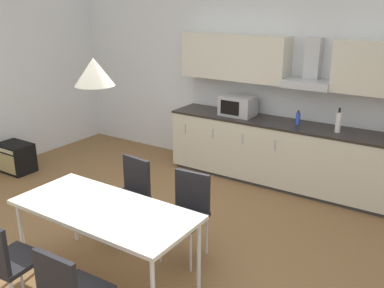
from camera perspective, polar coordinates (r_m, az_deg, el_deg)
The scene contains 14 objects.
ground_plane at distance 4.85m, azimuth -7.74°, elevation -12.37°, with size 9.26×7.69×0.02m, color brown.
wall_back at distance 6.43m, azimuth 7.22°, elevation 9.13°, with size 7.41×0.10×2.84m, color silver.
kitchen_counter at distance 5.98m, azimuth 14.09°, elevation -1.67°, with size 3.81×0.63×0.90m.
backsplash_tile at distance 6.06m, azimuth 15.54°, elevation 5.16°, with size 3.79×0.02×0.47m, color silver.
upper_wall_cabinets at distance 5.81m, azimuth 15.53°, elevation 10.29°, with size 3.79×0.40×0.63m.
microwave at distance 6.17m, azimuth 6.13°, elevation 5.09°, with size 0.48×0.35×0.28m.
bottle_white at distance 5.64m, azimuth 18.92°, elevation 2.80°, with size 0.07×0.07×0.31m.
bottle_blue at distance 5.86m, azimuth 13.94°, elevation 3.32°, with size 0.06×0.06×0.19m.
dining_table at distance 3.89m, azimuth -11.61°, elevation -8.90°, with size 1.69×0.76×0.75m.
chair_near_left at distance 3.83m, azimuth -23.81°, elevation -13.59°, with size 0.43×0.43×0.87m.
chair_far_right at distance 4.27m, azimuth -0.58°, elevation -8.39°, with size 0.43×0.43×0.87m.
chair_far_left at distance 4.69m, azimuth -8.21°, elevation -6.02°, with size 0.44×0.44×0.87m.
guitar_amp at distance 6.96m, azimuth -22.44°, elevation -1.68°, with size 0.52×0.37×0.44m.
pendant_lamp at distance 3.50m, azimuth -12.94°, elevation 9.36°, with size 0.32×0.32×0.22m, color silver.
Camera 1 is at (2.79, -3.08, 2.48)m, focal length 40.00 mm.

